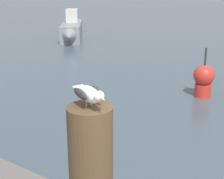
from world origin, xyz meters
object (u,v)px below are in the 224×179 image
at_px(seagull, 90,94).
at_px(boat_grey, 72,30).
at_px(mooring_post, 91,175).
at_px(channel_buoy, 204,79).

relative_size(seagull, boat_grey, 0.09).
height_order(mooring_post, boat_grey, mooring_post).
height_order(mooring_post, channel_buoy, mooring_post).
relative_size(mooring_post, channel_buoy, 0.74).
bearing_deg(seagull, mooring_post, 154.32).
xyz_separation_m(seagull, channel_buoy, (-1.59, 6.82, -1.78)).
height_order(seagull, channel_buoy, seagull).
xyz_separation_m(mooring_post, channel_buoy, (-1.58, 6.82, -1.20)).
xyz_separation_m(seagull, boat_grey, (-10.77, 11.99, -1.75)).
bearing_deg(seagull, channel_buoy, 103.08).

